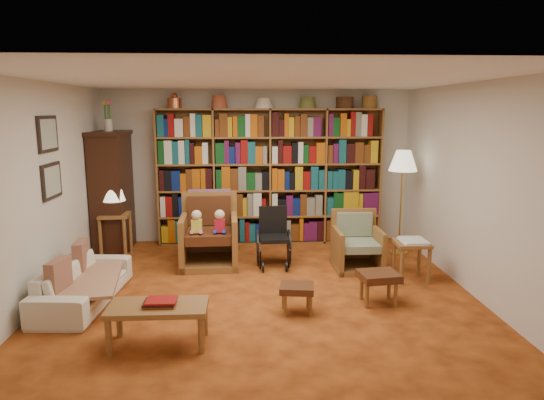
{
  "coord_description": "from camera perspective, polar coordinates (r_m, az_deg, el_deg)",
  "views": [
    {
      "loc": [
        -0.17,
        -5.49,
        2.17
      ],
      "look_at": [
        0.14,
        0.6,
        1.04
      ],
      "focal_mm": 32.0,
      "sensor_mm": 36.0,
      "label": 1
    }
  ],
  "objects": [
    {
      "name": "side_table_lamp",
      "position": [
        7.61,
        -17.97,
        -2.82
      ],
      "size": [
        0.46,
        0.46,
        0.65
      ],
      "color": "olive",
      "rests_on": "floor"
    },
    {
      "name": "floor_lamp",
      "position": [
        7.48,
        15.16,
        4.0
      ],
      "size": [
        0.42,
        0.42,
        1.59
      ],
      "color": "gold",
      "rests_on": "floor"
    },
    {
      "name": "wall_front",
      "position": [
        3.13,
        0.29,
        -6.59
      ],
      "size": [
        5.0,
        0.0,
        5.0
      ],
      "primitive_type": "plane",
      "rotation": [
        -1.57,
        0.0,
        0.0
      ],
      "color": "silver",
      "rests_on": "floor"
    },
    {
      "name": "footstool_a",
      "position": [
        5.34,
        2.95,
        -10.52
      ],
      "size": [
        0.4,
        0.36,
        0.31
      ],
      "color": "#4B2814",
      "rests_on": "floor"
    },
    {
      "name": "footstool_b",
      "position": [
        5.68,
        12.45,
        -8.97
      ],
      "size": [
        0.48,
        0.42,
        0.37
      ],
      "color": "#4B2814",
      "rests_on": "floor"
    },
    {
      "name": "armchair_sage",
      "position": [
        6.88,
        9.88,
        -5.39
      ],
      "size": [
        0.65,
        0.67,
        0.8
      ],
      "color": "olive",
      "rests_on": "floor"
    },
    {
      "name": "coffee_table",
      "position": [
        4.73,
        -13.26,
        -12.51
      ],
      "size": [
        0.91,
        0.46,
        0.45
      ],
      "color": "olive",
      "rests_on": "floor"
    },
    {
      "name": "ceiling",
      "position": [
        5.5,
        -1.22,
        13.95
      ],
      "size": [
        5.0,
        5.0,
        0.0
      ],
      "primitive_type": "plane",
      "rotation": [
        3.14,
        0.0,
        0.0
      ],
      "color": "white",
      "rests_on": "wall_back"
    },
    {
      "name": "side_table_papers",
      "position": [
        6.51,
        16.1,
        -5.52
      ],
      "size": [
        0.44,
        0.44,
        0.54
      ],
      "color": "olive",
      "rests_on": "floor"
    },
    {
      "name": "bookshelf",
      "position": [
        7.89,
        -0.25,
        3.23
      ],
      "size": [
        3.6,
        0.3,
        2.42
      ],
      "color": "olive",
      "rests_on": "floor"
    },
    {
      "name": "wall_left",
      "position": [
        6.03,
        -25.64,
        0.69
      ],
      "size": [
        0.0,
        5.0,
        5.0
      ],
      "primitive_type": "plane",
      "rotation": [
        1.57,
        0.0,
        1.57
      ],
      "color": "silver",
      "rests_on": "floor"
    },
    {
      "name": "table_lamp",
      "position": [
        7.52,
        -18.18,
        0.77
      ],
      "size": [
        0.34,
        0.34,
        0.46
      ],
      "color": "gold",
      "rests_on": "side_table_lamp"
    },
    {
      "name": "sofa_throw",
      "position": [
        5.97,
        -20.89,
        -8.47
      ],
      "size": [
        0.87,
        1.36,
        0.04
      ],
      "primitive_type": "cube",
      "rotation": [
        0.0,
        0.0,
        0.16
      ],
      "color": "#C3B58E",
      "rests_on": "sofa"
    },
    {
      "name": "curio_cabinet",
      "position": [
        7.87,
        -18.29,
        1.08
      ],
      "size": [
        0.5,
        0.95,
        2.4
      ],
      "color": "black",
      "rests_on": "floor"
    },
    {
      "name": "wall_right",
      "position": [
        6.17,
        22.72,
        1.12
      ],
      "size": [
        0.0,
        5.0,
        5.0
      ],
      "primitive_type": "plane",
      "rotation": [
        1.57,
        0.0,
        -1.57
      ],
      "color": "silver",
      "rests_on": "floor"
    },
    {
      "name": "cushion_right",
      "position": [
        5.67,
        -23.82,
        -8.08
      ],
      "size": [
        0.17,
        0.37,
        0.36
      ],
      "primitive_type": "cube",
      "rotation": [
        0.0,
        0.0,
        -0.16
      ],
      "color": "maroon",
      "rests_on": "sofa"
    },
    {
      "name": "sofa",
      "position": [
        6.0,
        -21.31,
        -9.05
      ],
      "size": [
        1.64,
        0.74,
        0.47
      ],
      "primitive_type": "imported",
      "rotation": [
        0.0,
        0.0,
        1.5
      ],
      "color": "beige",
      "rests_on": "floor"
    },
    {
      "name": "wall_back",
      "position": [
        8.04,
        -1.73,
        3.94
      ],
      "size": [
        5.0,
        0.0,
        5.0
      ],
      "primitive_type": "plane",
      "rotation": [
        1.57,
        0.0,
        0.0
      ],
      "color": "silver",
      "rests_on": "floor"
    },
    {
      "name": "framed_pictures",
      "position": [
        6.25,
        -24.69,
        4.55
      ],
      "size": [
        0.03,
        0.52,
        0.97
      ],
      "color": "black",
      "rests_on": "wall_left"
    },
    {
      "name": "wheelchair",
      "position": [
        6.89,
        0.17,
        -4.58
      ],
      "size": [
        0.47,
        0.66,
        0.83
      ],
      "color": "black",
      "rests_on": "floor"
    },
    {
      "name": "cushion_left",
      "position": [
        6.3,
        -21.58,
        -6.1
      ],
      "size": [
        0.16,
        0.38,
        0.37
      ],
      "primitive_type": "cube",
      "rotation": [
        0.0,
        0.0,
        0.12
      ],
      "color": "maroon",
      "rests_on": "sofa"
    },
    {
      "name": "floor",
      "position": [
        5.9,
        -1.12,
        -11.06
      ],
      "size": [
        5.0,
        5.0,
        0.0
      ],
      "primitive_type": "plane",
      "color": "#BD581D",
      "rests_on": "ground"
    },
    {
      "name": "armchair_leather",
      "position": [
        7.01,
        -7.33,
        -4.07
      ],
      "size": [
        0.83,
        0.89,
        1.02
      ],
      "color": "olive",
      "rests_on": "floor"
    }
  ]
}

